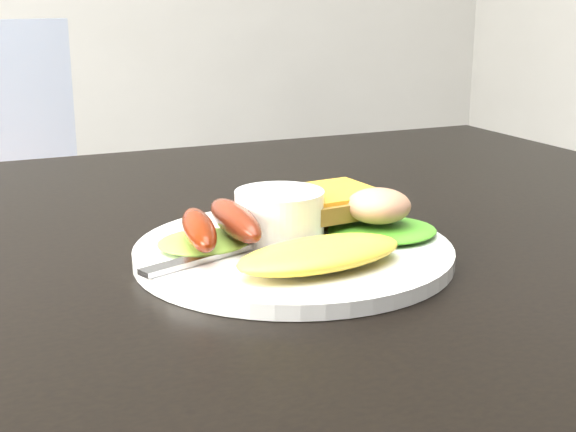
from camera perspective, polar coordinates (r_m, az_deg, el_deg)
dining_table at (r=0.66m, az=-9.56°, el=-3.78°), size 1.20×0.80×0.04m
dining_chair at (r=1.80m, az=-19.22°, el=-1.29°), size 0.44×0.44×0.04m
plate at (r=0.61m, az=0.39°, el=-2.59°), size 0.24×0.24×0.01m
lettuce_left at (r=0.60m, az=-5.97°, el=-1.82°), size 0.09×0.09×0.01m
lettuce_right at (r=0.63m, az=6.70°, el=-1.00°), size 0.10×0.09×0.01m
omelette at (r=0.55m, az=2.30°, el=-2.72°), size 0.13×0.07×0.02m
sausage_a at (r=0.58m, az=-6.35°, el=-0.93°), size 0.04×0.09×0.02m
sausage_b at (r=0.60m, az=-3.80°, el=-0.28°), size 0.03×0.10×0.02m
ramekin at (r=0.62m, az=-0.61°, el=-0.02°), size 0.08×0.08×0.04m
toast_a at (r=0.67m, az=-0.23°, el=0.28°), size 0.09×0.09×0.01m
toast_b at (r=0.65m, az=3.24°, el=1.03°), size 0.09×0.09×0.01m
potato_salad at (r=0.63m, az=6.45°, el=0.72°), size 0.06×0.06×0.03m
fork at (r=0.59m, az=-3.76°, el=-2.32°), size 0.16×0.07×0.00m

